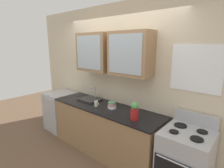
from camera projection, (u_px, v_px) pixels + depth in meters
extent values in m
plane|color=brown|center=(105.00, 150.00, 3.39)|extent=(10.00, 10.00, 0.00)
cube|color=beige|center=(118.00, 78.00, 3.38)|extent=(4.76, 0.10, 2.72)
cube|color=#93704C|center=(95.00, 52.00, 3.38)|extent=(0.74, 0.33, 0.72)
cube|color=#9EADB7|center=(88.00, 53.00, 3.26)|extent=(0.63, 0.01, 0.61)
cube|color=#93704C|center=(131.00, 54.00, 2.85)|extent=(0.74, 0.33, 0.72)
cube|color=#9EADB7|center=(124.00, 54.00, 2.73)|extent=(0.63, 0.01, 0.61)
cube|color=white|center=(196.00, 69.00, 2.39)|extent=(0.68, 0.01, 0.65)
cube|color=#93704C|center=(105.00, 130.00, 3.30)|extent=(2.21, 0.66, 0.87)
cube|color=black|center=(105.00, 107.00, 3.20)|extent=(2.23, 0.68, 0.02)
cube|color=#ADAFB5|center=(185.00, 163.00, 2.36)|extent=(0.62, 0.63, 0.89)
cylinder|color=#ADAFB5|center=(176.00, 163.00, 2.06)|extent=(0.49, 0.02, 0.02)
cube|color=#ADAFB5|center=(196.00, 119.00, 2.46)|extent=(0.59, 0.04, 0.18)
cylinder|color=black|center=(174.00, 132.00, 2.26)|extent=(0.12, 0.12, 0.02)
cylinder|color=black|center=(197.00, 139.00, 2.09)|extent=(0.15, 0.15, 0.02)
cylinder|color=black|center=(181.00, 125.00, 2.44)|extent=(0.17, 0.17, 0.02)
cylinder|color=black|center=(202.00, 132.00, 2.26)|extent=(0.13, 0.13, 0.02)
cube|color=#2D2D30|center=(90.00, 99.00, 3.58)|extent=(0.41, 0.34, 0.03)
cylinder|color=#ADAFB5|center=(95.00, 92.00, 3.65)|extent=(0.02, 0.02, 0.21)
cylinder|color=#ADAFB5|center=(93.00, 88.00, 3.58)|extent=(0.02, 0.12, 0.02)
cylinder|color=white|center=(112.00, 107.00, 3.12)|extent=(0.15, 0.15, 0.05)
cylinder|color=#D87F84|center=(112.00, 105.00, 3.11)|extent=(0.14, 0.14, 0.05)
cylinder|color=#669972|center=(112.00, 103.00, 3.10)|extent=(0.13, 0.13, 0.05)
cylinder|color=#B21E1E|center=(134.00, 114.00, 2.63)|extent=(0.12, 0.12, 0.17)
sphere|color=#4C994C|center=(135.00, 106.00, 2.60)|extent=(0.11, 0.11, 0.11)
cylinder|color=silver|center=(96.00, 104.00, 3.21)|extent=(0.06, 0.06, 0.10)
torus|color=silver|center=(98.00, 104.00, 3.18)|extent=(0.06, 0.01, 0.06)
cube|color=#ADAFB5|center=(61.00, 111.00, 4.22)|extent=(0.60, 0.63, 0.89)
cube|color=#ADAFB5|center=(49.00, 115.00, 3.98)|extent=(0.57, 0.01, 0.80)
cylinder|color=#ADAFB5|center=(46.00, 99.00, 3.88)|extent=(0.45, 0.02, 0.02)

